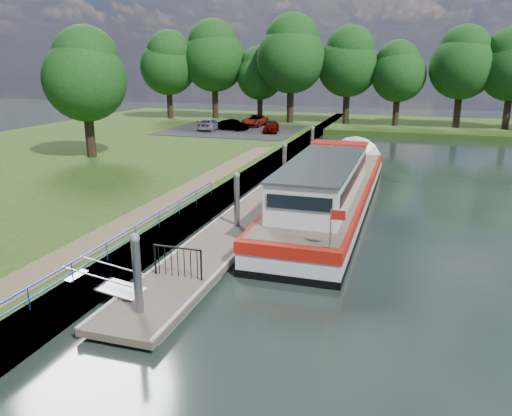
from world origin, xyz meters
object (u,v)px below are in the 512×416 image
(car_a, at_px, (271,126))
(car_b, at_px, (233,125))
(pontoon, at_px, (264,204))
(barge, at_px, (332,189))
(car_c, at_px, (211,124))
(car_d, at_px, (254,121))

(car_a, xyz_separation_m, car_b, (-4.35, 0.32, -0.04))
(pontoon, distance_m, barge, 3.85)
(barge, xyz_separation_m, car_c, (-16.80, 23.23, 0.33))
(barge, distance_m, car_a, 25.29)
(barge, height_order, car_b, barge)
(pontoon, distance_m, car_d, 30.50)
(barge, distance_m, car_d, 30.85)
(car_a, bearing_deg, car_b, 166.50)
(car_a, relative_size, car_b, 1.03)
(car_a, bearing_deg, car_c, 170.59)
(pontoon, height_order, car_a, car_a)
(car_b, xyz_separation_m, car_c, (-2.43, -0.31, 0.02))
(car_b, distance_m, car_c, 2.45)
(pontoon, relative_size, barge, 1.42)
(car_b, bearing_deg, car_d, 2.20)
(car_a, distance_m, car_b, 4.37)
(pontoon, height_order, barge, barge)
(pontoon, relative_size, car_c, 7.50)
(car_a, bearing_deg, car_d, 116.22)
(barge, height_order, car_a, barge)
(car_c, bearing_deg, barge, 127.79)
(barge, distance_m, car_c, 28.67)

